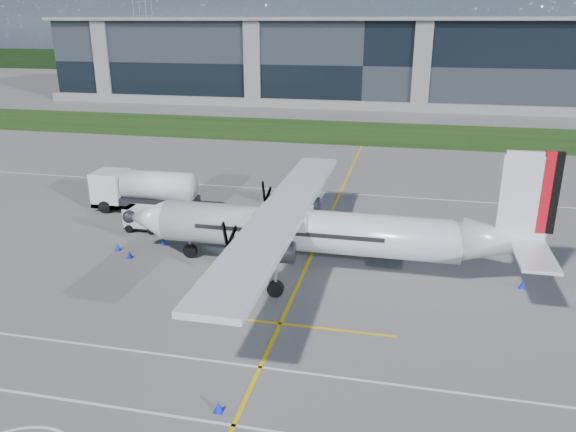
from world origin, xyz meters
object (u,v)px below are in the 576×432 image
object	(u,v)px
safety_cone_portwing	(218,406)
safety_cone_nose_port	(130,254)
baggage_tug	(144,219)
pylon_west	(143,21)
safety_cone_fwd	(118,247)
safety_cone_tail	(522,284)
fuel_tanker_truck	(138,190)
turboprop_aircraft	(323,208)
safety_cone_nose_stbd	(164,241)
ground_crew_person	(157,213)
safety_cone_stbdwing	(319,202)

from	to	relation	value
safety_cone_portwing	safety_cone_nose_port	size ratio (longest dim) A/B	1.00
baggage_tug	safety_cone_nose_port	xyz separation A→B (m)	(1.40, -5.14, -0.63)
pylon_west	safety_cone_fwd	xyz separation A→B (m)	(69.78, -148.69, -14.75)
pylon_west	safety_cone_tail	xyz separation A→B (m)	(96.03, -148.90, -14.75)
fuel_tanker_truck	turboprop_aircraft	bearing A→B (deg)	-26.73
fuel_tanker_truck	safety_cone_nose_stbd	distance (m)	8.69
baggage_tug	ground_crew_person	size ratio (longest dim) A/B	1.64
turboprop_aircraft	safety_cone_nose_stbd	xyz separation A→B (m)	(-11.53, 1.69, -3.88)
safety_cone_nose_stbd	safety_cone_fwd	size ratio (longest dim) A/B	1.00
turboprop_aircraft	safety_cone_stbdwing	distance (m)	13.85
safety_cone_stbdwing	safety_cone_nose_port	size ratio (longest dim) A/B	1.00
fuel_tanker_truck	safety_cone_nose_port	world-z (taller)	fuel_tanker_truck
fuel_tanker_truck	safety_cone_nose_port	distance (m)	10.32
turboprop_aircraft	safety_cone_portwing	xyz separation A→B (m)	(-1.84, -14.53, -3.88)
turboprop_aircraft	safety_cone_stbdwing	xyz separation A→B (m)	(-2.32, 13.09, -3.88)
fuel_tanker_truck	safety_cone_tail	world-z (taller)	fuel_tanker_truck
turboprop_aircraft	safety_cone_tail	xyz separation A→B (m)	(12.04, -0.10, -3.88)
safety_cone_stbdwing	safety_cone_nose_port	xyz separation A→B (m)	(-10.47, -14.04, 0.00)
pylon_west	safety_cone_nose_stbd	bearing A→B (deg)	-63.77
fuel_tanker_truck	safety_cone_nose_stbd	world-z (taller)	fuel_tanker_truck
pylon_west	safety_cone_stbdwing	world-z (taller)	pylon_west
safety_cone_nose_port	safety_cone_stbdwing	bearing A→B (deg)	53.30
safety_cone_tail	fuel_tanker_truck	bearing A→B (deg)	163.47
safety_cone_fwd	safety_cone_portwing	distance (m)	19.16
safety_cone_fwd	safety_cone_portwing	bearing A→B (deg)	-49.78
safety_cone_fwd	safety_cone_nose_port	bearing A→B (deg)	-36.31
fuel_tanker_truck	baggage_tug	size ratio (longest dim) A/B	3.08
pylon_west	turboprop_aircraft	size ratio (longest dim) A/B	1.09
pylon_west	safety_cone_portwing	bearing A→B (deg)	-63.30
pylon_west	turboprop_aircraft	bearing A→B (deg)	-60.55
safety_cone_stbdwing	safety_cone_fwd	xyz separation A→B (m)	(-11.89, -12.99, 0.00)
safety_cone_fwd	safety_cone_portwing	world-z (taller)	same
turboprop_aircraft	safety_cone_portwing	distance (m)	15.15
ground_crew_person	safety_cone_portwing	bearing A→B (deg)	-144.37
baggage_tug	pylon_west	bearing A→B (deg)	115.77
ground_crew_person	safety_cone_nose_port	size ratio (longest dim) A/B	3.61
ground_crew_person	safety_cone_nose_stbd	distance (m)	4.56
safety_cone_nose_stbd	baggage_tug	bearing A→B (deg)	136.71
fuel_tanker_truck	safety_cone_stbdwing	distance (m)	15.26
turboprop_aircraft	safety_cone_fwd	world-z (taller)	turboprop_aircraft
safety_cone_nose_stbd	safety_cone_fwd	xyz separation A→B (m)	(-2.68, -1.59, 0.00)
safety_cone_stbdwing	safety_cone_portwing	world-z (taller)	same
fuel_tanker_truck	safety_cone_fwd	xyz separation A→B (m)	(2.57, -8.35, -1.45)
ground_crew_person	safety_cone_stbdwing	distance (m)	13.76
turboprop_aircraft	ground_crew_person	bearing A→B (deg)	158.03
pylon_west	safety_cone_nose_port	bearing A→B (deg)	-64.57
turboprop_aircraft	safety_cone_fwd	distance (m)	14.74
baggage_tug	safety_cone_tail	bearing A→B (deg)	-9.29
safety_cone_nose_port	ground_crew_person	bearing A→B (deg)	99.06
turboprop_aircraft	pylon_west	bearing A→B (deg)	119.45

